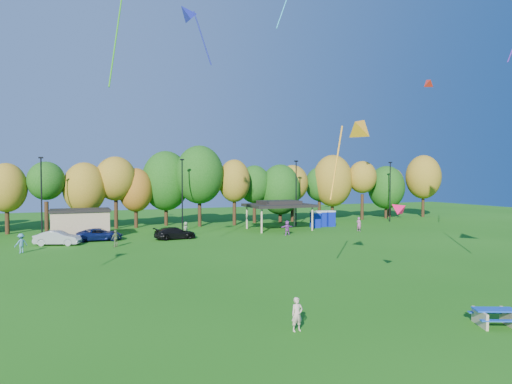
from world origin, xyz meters
name	(u,v)px	position (x,y,z in m)	size (l,w,h in m)	color
ground	(349,338)	(0.00, 0.00, 0.00)	(160.00, 160.00, 0.00)	#19600F
tree_line	(151,184)	(-1.03, 45.51, 5.91)	(93.57, 10.55, 11.15)	black
lamp_posts	(182,192)	(2.00, 40.00, 4.90)	(64.50, 0.25, 9.09)	black
utility_building	(80,224)	(-10.00, 38.00, 1.64)	(6.30, 4.30, 3.25)	tan
pavilion	(279,205)	(14.00, 37.00, 3.23)	(8.20, 6.20, 3.77)	tan
porta_potties	(322,219)	(20.82, 37.66, 1.10)	(3.75, 1.81, 2.18)	#0C1FA7
picnic_table	(494,316)	(7.11, -1.19, 0.46)	(2.28, 2.12, 0.79)	tan
kite_flyer	(297,314)	(-1.67, 1.62, 0.76)	(0.55, 0.36, 1.52)	beige
car_b	(58,238)	(-12.24, 33.31, 0.73)	(1.54, 4.41, 1.45)	#AAAAAF
car_c	(100,234)	(-8.13, 35.13, 0.66)	(2.20, 4.77, 1.33)	#0C174C
car_d	(175,233)	(-0.37, 33.24, 0.66)	(1.86, 4.57, 1.33)	black
far_person_0	(186,229)	(1.29, 35.25, 0.83)	(0.81, 0.53, 1.65)	#71865B
far_person_2	(116,238)	(-6.93, 29.98, 0.84)	(0.98, 0.41, 1.68)	olive
far_person_3	(21,243)	(-15.16, 29.40, 0.88)	(1.14, 0.66, 1.77)	teal
far_person_4	(359,224)	(22.60, 31.69, 0.88)	(0.64, 0.42, 1.76)	#B3548E
far_person_5	(287,228)	(12.57, 31.70, 0.85)	(1.58, 0.50, 1.71)	purple
kite_6	(428,82)	(22.94, 20.40, 16.51)	(1.56, 1.77, 1.48)	red
kite_11	(186,13)	(-2.95, 16.83, 18.88)	(2.83, 1.43, 4.53)	navy
kite_12	(361,126)	(5.83, 7.58, 10.03)	(3.28, 2.54, 5.63)	#FFA31A
kite_15	(397,208)	(7.48, 6.13, 5.00)	(1.26, 1.37, 1.13)	#F70D4C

